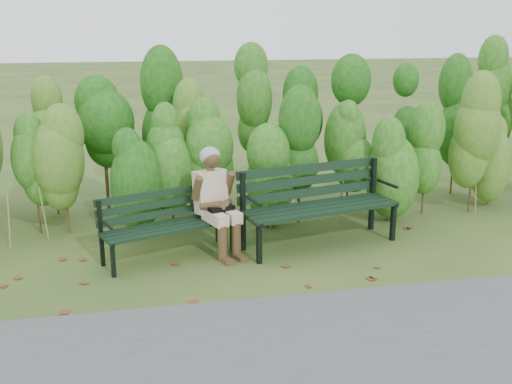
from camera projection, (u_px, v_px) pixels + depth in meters
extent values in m
plane|color=#2D4820|center=(262.00, 262.00, 6.95)|extent=(80.00, 80.00, 0.00)
cube|color=#474749|center=(319.00, 363.00, 4.87)|extent=(60.00, 2.50, 0.01)
cylinder|color=#47381E|center=(27.00, 211.00, 7.53)|extent=(0.03, 0.03, 0.80)
ellipsoid|color=#176510|center=(22.00, 161.00, 7.36)|extent=(0.64, 0.64, 1.44)
cylinder|color=#47381E|center=(77.00, 208.00, 7.65)|extent=(0.03, 0.03, 0.80)
ellipsoid|color=#176510|center=(73.00, 159.00, 7.48)|extent=(0.64, 0.64, 1.44)
cylinder|color=#47381E|center=(126.00, 205.00, 7.77)|extent=(0.03, 0.03, 0.80)
ellipsoid|color=#176510|center=(123.00, 157.00, 7.59)|extent=(0.64, 0.64, 1.44)
cylinder|color=#47381E|center=(173.00, 202.00, 7.89)|extent=(0.03, 0.03, 0.80)
ellipsoid|color=#176510|center=(172.00, 155.00, 7.71)|extent=(0.64, 0.64, 1.44)
cylinder|color=#47381E|center=(219.00, 200.00, 8.00)|extent=(0.03, 0.03, 0.80)
ellipsoid|color=#176510|center=(219.00, 153.00, 7.83)|extent=(0.64, 0.64, 1.44)
cylinder|color=#47381E|center=(264.00, 197.00, 8.12)|extent=(0.03, 0.03, 0.80)
ellipsoid|color=#176510|center=(264.00, 151.00, 7.95)|extent=(0.64, 0.64, 1.44)
cylinder|color=#47381E|center=(307.00, 195.00, 8.24)|extent=(0.03, 0.03, 0.80)
ellipsoid|color=#176510|center=(308.00, 149.00, 8.07)|extent=(0.64, 0.64, 1.44)
cylinder|color=#47381E|center=(349.00, 192.00, 8.36)|extent=(0.03, 0.03, 0.80)
ellipsoid|color=#176510|center=(351.00, 147.00, 8.19)|extent=(0.64, 0.64, 1.44)
cylinder|color=#47381E|center=(390.00, 190.00, 8.48)|extent=(0.03, 0.03, 0.80)
ellipsoid|color=#176510|center=(393.00, 145.00, 8.31)|extent=(0.64, 0.64, 1.44)
cylinder|color=#47381E|center=(430.00, 188.00, 8.60)|extent=(0.03, 0.03, 0.80)
ellipsoid|color=#176510|center=(434.00, 144.00, 8.42)|extent=(0.64, 0.64, 1.44)
cylinder|color=#47381E|center=(469.00, 185.00, 8.72)|extent=(0.03, 0.03, 0.80)
ellipsoid|color=#176510|center=(473.00, 142.00, 8.54)|extent=(0.64, 0.64, 1.44)
cylinder|color=#47381E|center=(506.00, 183.00, 8.83)|extent=(0.03, 0.03, 0.80)
ellipsoid|color=#176510|center=(511.00, 140.00, 8.66)|extent=(0.64, 0.64, 1.44)
cylinder|color=#47381E|center=(42.00, 179.00, 8.45)|extent=(0.04, 0.04, 1.10)
ellipsoid|color=#124715|center=(36.00, 117.00, 8.21)|extent=(0.70, 0.70, 1.98)
cylinder|color=#47381E|center=(98.00, 177.00, 8.59)|extent=(0.04, 0.04, 1.10)
ellipsoid|color=#124715|center=(94.00, 116.00, 8.36)|extent=(0.70, 0.70, 1.98)
cylinder|color=#47381E|center=(152.00, 174.00, 8.74)|extent=(0.04, 0.04, 1.10)
ellipsoid|color=#124715|center=(149.00, 114.00, 8.51)|extent=(0.70, 0.70, 1.98)
cylinder|color=#47381E|center=(204.00, 172.00, 8.89)|extent=(0.04, 0.04, 1.10)
ellipsoid|color=#124715|center=(203.00, 113.00, 8.65)|extent=(0.70, 0.70, 1.98)
cylinder|color=#47381E|center=(255.00, 169.00, 9.04)|extent=(0.04, 0.04, 1.10)
ellipsoid|color=#124715|center=(255.00, 111.00, 8.80)|extent=(0.70, 0.70, 1.98)
cylinder|color=#47381E|center=(304.00, 167.00, 9.19)|extent=(0.04, 0.04, 1.10)
ellipsoid|color=#124715|center=(305.00, 110.00, 8.95)|extent=(0.70, 0.70, 1.98)
cylinder|color=#47381E|center=(351.00, 165.00, 9.34)|extent=(0.04, 0.04, 1.10)
ellipsoid|color=#124715|center=(354.00, 108.00, 9.10)|extent=(0.70, 0.70, 1.98)
cylinder|color=#47381E|center=(397.00, 162.00, 9.49)|extent=(0.04, 0.04, 1.10)
ellipsoid|color=#124715|center=(401.00, 107.00, 9.25)|extent=(0.70, 0.70, 1.98)
cylinder|color=#47381E|center=(442.00, 160.00, 9.64)|extent=(0.04, 0.04, 1.10)
ellipsoid|color=#124715|center=(446.00, 106.00, 9.40)|extent=(0.70, 0.70, 1.98)
cylinder|color=#47381E|center=(485.00, 158.00, 9.78)|extent=(0.04, 0.04, 1.10)
ellipsoid|color=#124715|center=(490.00, 104.00, 9.55)|extent=(0.70, 0.70, 1.98)
cube|color=brown|center=(185.00, 257.00, 7.08)|extent=(0.10, 0.08, 0.01)
cube|color=brown|center=(37.00, 330.00, 5.40)|extent=(0.09, 0.07, 0.01)
cube|color=brown|center=(290.00, 292.00, 6.16)|extent=(0.10, 0.08, 0.01)
cube|color=brown|center=(43.00, 310.00, 5.77)|extent=(0.10, 0.08, 0.01)
cube|color=brown|center=(343.00, 252.00, 7.25)|extent=(0.11, 0.10, 0.01)
cube|color=brown|center=(99.00, 254.00, 7.19)|extent=(0.11, 0.10, 0.01)
cube|color=brown|center=(126.00, 315.00, 5.67)|extent=(0.10, 0.09, 0.01)
cube|color=brown|center=(430.00, 258.00, 7.07)|extent=(0.09, 0.07, 0.01)
cube|color=brown|center=(35.00, 260.00, 7.00)|extent=(0.09, 0.10, 0.01)
cube|color=brown|center=(41.00, 278.00, 6.51)|extent=(0.09, 0.10, 0.01)
cube|color=brown|center=(371.00, 241.00, 7.62)|extent=(0.10, 0.08, 0.01)
cube|color=brown|center=(190.00, 257.00, 7.08)|extent=(0.11, 0.11, 0.01)
cube|color=brown|center=(186.00, 281.00, 6.43)|extent=(0.11, 0.10, 0.01)
cube|color=brown|center=(238.00, 237.00, 7.76)|extent=(0.11, 0.09, 0.01)
cube|color=brown|center=(201.00, 256.00, 7.12)|extent=(0.09, 0.10, 0.01)
cube|color=brown|center=(455.00, 238.00, 7.70)|extent=(0.10, 0.11, 0.01)
cube|color=brown|center=(196.00, 294.00, 6.11)|extent=(0.11, 0.11, 0.01)
cube|color=brown|center=(263.00, 263.00, 6.92)|extent=(0.11, 0.09, 0.01)
cube|color=brown|center=(6.00, 314.00, 5.70)|extent=(0.09, 0.11, 0.01)
cube|color=brown|center=(369.00, 237.00, 7.77)|extent=(0.10, 0.11, 0.01)
cube|color=brown|center=(355.00, 265.00, 6.87)|extent=(0.09, 0.08, 0.01)
cube|color=brown|center=(334.00, 303.00, 5.91)|extent=(0.11, 0.11, 0.01)
cube|color=black|center=(175.00, 231.00, 6.82)|extent=(1.50, 0.63, 0.03)
cube|color=black|center=(171.00, 228.00, 6.91)|extent=(1.50, 0.63, 0.03)
cube|color=black|center=(167.00, 226.00, 7.00)|extent=(1.50, 0.63, 0.03)
cube|color=black|center=(164.00, 223.00, 7.09)|extent=(1.50, 0.63, 0.03)
cube|color=black|center=(160.00, 214.00, 7.13)|extent=(1.48, 0.59, 0.09)
cube|color=black|center=(160.00, 204.00, 7.10)|extent=(1.48, 0.59, 0.09)
cube|color=black|center=(159.00, 194.00, 7.08)|extent=(1.48, 0.59, 0.09)
cube|color=black|center=(113.00, 260.00, 6.49)|extent=(0.06, 0.06, 0.39)
cube|color=black|center=(101.00, 233.00, 6.74)|extent=(0.06, 0.06, 0.78)
cube|color=black|center=(107.00, 240.00, 6.58)|extent=(0.19, 0.42, 0.03)
cylinder|color=black|center=(107.00, 225.00, 6.49)|extent=(0.14, 0.32, 0.03)
cube|color=black|center=(232.00, 236.00, 7.24)|extent=(0.06, 0.06, 0.39)
cube|color=black|center=(217.00, 212.00, 7.50)|extent=(0.06, 0.06, 0.78)
cube|color=black|center=(225.00, 218.00, 7.34)|extent=(0.19, 0.42, 0.03)
cylinder|color=black|center=(227.00, 204.00, 7.25)|extent=(0.14, 0.32, 0.03)
cube|color=black|center=(330.00, 212.00, 7.16)|extent=(1.94, 0.55, 0.04)
cube|color=black|center=(324.00, 209.00, 7.28)|extent=(1.94, 0.55, 0.04)
cube|color=black|center=(318.00, 206.00, 7.40)|extent=(1.94, 0.55, 0.04)
cube|color=black|center=(313.00, 203.00, 7.52)|extent=(1.94, 0.55, 0.04)
cube|color=black|center=(309.00, 192.00, 7.58)|extent=(1.93, 0.50, 0.11)
cube|color=black|center=(309.00, 180.00, 7.55)|extent=(1.93, 0.50, 0.11)
cube|color=black|center=(308.00, 168.00, 7.52)|extent=(1.93, 0.50, 0.11)
cube|color=black|center=(259.00, 243.00, 6.84)|extent=(0.07, 0.07, 0.49)
cube|color=black|center=(243.00, 212.00, 7.19)|extent=(0.07, 0.07, 0.98)
cube|color=black|center=(251.00, 219.00, 6.97)|extent=(0.17, 0.54, 0.04)
cylinder|color=black|center=(253.00, 201.00, 6.86)|extent=(0.13, 0.41, 0.04)
cube|color=black|center=(393.00, 222.00, 7.59)|extent=(0.07, 0.07, 0.49)
cube|color=black|center=(372.00, 194.00, 7.94)|extent=(0.07, 0.07, 0.98)
cube|color=black|center=(384.00, 201.00, 7.72)|extent=(0.17, 0.54, 0.04)
cylinder|color=black|center=(387.00, 184.00, 7.61)|extent=(0.13, 0.41, 0.04)
cube|color=beige|center=(215.00, 217.00, 7.00)|extent=(0.29, 0.46, 0.13)
cube|color=beige|center=(229.00, 215.00, 7.10)|extent=(0.29, 0.46, 0.13)
cylinder|color=#4E3920|center=(222.00, 243.00, 6.93)|extent=(0.15, 0.15, 0.43)
cylinder|color=#4E3920|center=(236.00, 240.00, 7.02)|extent=(0.15, 0.15, 0.43)
cube|color=#4E3920|center=(226.00, 260.00, 6.91)|extent=(0.16, 0.23, 0.06)
cube|color=#4E3920|center=(240.00, 257.00, 7.01)|extent=(0.16, 0.23, 0.06)
cube|color=beige|center=(210.00, 191.00, 7.21)|extent=(0.44, 0.37, 0.53)
cylinder|color=#4E3920|center=(211.00, 169.00, 7.12)|extent=(0.09, 0.09, 0.10)
sphere|color=#4E3920|center=(211.00, 158.00, 7.07)|extent=(0.22, 0.22, 0.22)
ellipsoid|color=gray|center=(210.00, 156.00, 7.09)|extent=(0.25, 0.24, 0.22)
cylinder|color=#4E3920|center=(197.00, 188.00, 7.01)|extent=(0.16, 0.23, 0.32)
cylinder|color=#4E3920|center=(229.00, 183.00, 7.23)|extent=(0.16, 0.23, 0.32)
cylinder|color=#4E3920|center=(211.00, 205.00, 7.01)|extent=(0.28, 0.22, 0.14)
cylinder|color=#4E3920|center=(227.00, 203.00, 7.12)|extent=(0.16, 0.29, 0.14)
sphere|color=#4E3920|center=(222.00, 207.00, 7.02)|extent=(0.11, 0.11, 0.11)
cube|color=black|center=(221.00, 213.00, 7.04)|extent=(0.33, 0.22, 0.16)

